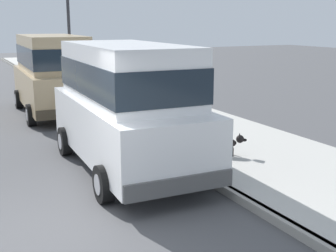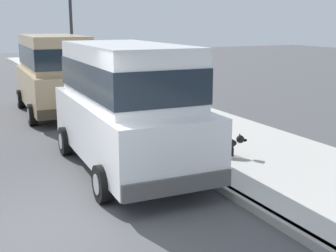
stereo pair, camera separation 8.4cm
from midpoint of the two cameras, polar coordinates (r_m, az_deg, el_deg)
ground_plane at (r=6.56m, az=-15.44°, el=-13.81°), size 80.00×80.00×0.00m
curb at (r=7.69m, az=8.89°, el=-8.80°), size 0.16×64.00×0.14m
sidewalk at (r=8.79m, az=18.62°, el=-6.50°), size 3.60×64.00×0.14m
car_white_van at (r=8.86m, az=-5.10°, el=3.18°), size 2.25×4.96×2.52m
car_tan_van at (r=14.84m, az=-14.21°, el=6.87°), size 2.26×4.97×2.52m
dog_black at (r=9.54m, az=8.14°, el=-2.12°), size 0.66×0.47×0.49m
fire_hydrant at (r=12.19m, az=-3.43°, el=1.57°), size 0.34×0.24×0.72m
street_lamp at (r=18.23m, az=-12.19°, el=12.84°), size 0.36×0.36×4.42m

